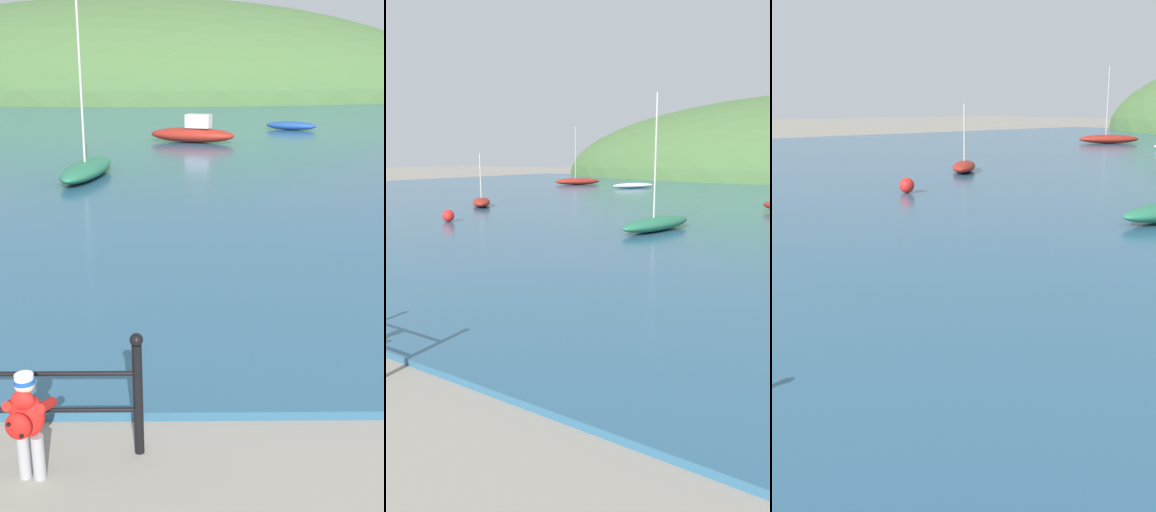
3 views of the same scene
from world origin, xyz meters
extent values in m
cube|color=#2D5B7A|center=(0.00, 32.00, 0.05)|extent=(80.00, 60.00, 0.10)
ellipsoid|color=silver|center=(-10.49, 37.57, 0.33)|extent=(3.22, 4.17, 0.45)
ellipsoid|color=maroon|center=(-9.81, 18.22, 0.33)|extent=(2.92, 2.89, 0.47)
cylinder|color=beige|center=(-9.93, 18.32, 1.82)|extent=(0.07, 0.07, 2.49)
ellipsoid|color=maroon|center=(-17.48, 38.90, 0.43)|extent=(4.01, 4.44, 0.65)
cylinder|color=beige|center=(-17.63, 38.72, 3.25)|extent=(0.07, 0.07, 4.99)
ellipsoid|color=#287551|center=(2.61, 15.35, 0.36)|extent=(1.61, 4.28, 0.52)
cylinder|color=beige|center=(2.58, 15.14, 2.92)|extent=(0.07, 0.07, 4.60)
sphere|color=red|center=(-6.04, 12.51, 0.36)|extent=(0.52, 0.52, 0.52)
camera|label=1|loc=(5.69, -3.26, 3.43)|focal=42.00mm
camera|label=2|loc=(11.01, -2.10, 2.95)|focal=35.00mm
camera|label=3|loc=(10.97, 0.91, 3.13)|focal=42.00mm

